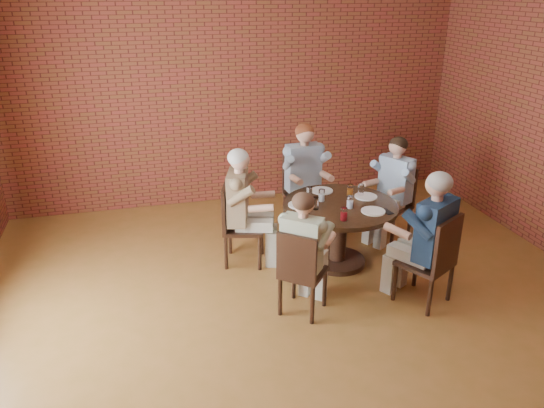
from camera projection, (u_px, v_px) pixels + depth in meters
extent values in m
plane|color=#935F2D|center=(314.00, 331.00, 4.98)|extent=(7.00, 7.00, 0.00)
plane|color=maroon|center=(236.00, 85.00, 7.45)|extent=(7.00, 0.00, 7.00)
cylinder|color=#341C11|center=(337.00, 261.00, 6.19)|extent=(0.64, 0.64, 0.06)
cylinder|color=#341C11|center=(338.00, 236.00, 6.07)|extent=(0.18, 0.18, 0.64)
cylinder|color=#311F11|center=(340.00, 206.00, 5.92)|extent=(1.28, 1.28, 0.05)
cube|color=#341C11|center=(391.00, 207.00, 6.65)|extent=(0.57, 0.57, 0.04)
cube|color=#341C11|center=(401.00, 184.00, 6.67)|extent=(0.23, 0.39, 0.48)
cylinder|color=#341C11|center=(369.00, 223.00, 6.75)|extent=(0.04, 0.04, 0.41)
cylinder|color=#341C11|center=(392.00, 232.00, 6.50)|extent=(0.04, 0.04, 0.41)
cylinder|color=#341C11|center=(386.00, 215.00, 6.98)|extent=(0.04, 0.04, 0.41)
cylinder|color=#341C11|center=(409.00, 224.00, 6.73)|extent=(0.04, 0.04, 0.41)
cube|color=#341C11|center=(304.00, 198.00, 6.95)|extent=(0.49, 0.49, 0.04)
cube|color=#341C11|center=(299.00, 172.00, 7.02)|extent=(0.46, 0.07, 0.52)
cylinder|color=#341C11|center=(295.00, 221.00, 6.80)|extent=(0.04, 0.04, 0.41)
cylinder|color=#341C11|center=(324.00, 217.00, 6.92)|extent=(0.04, 0.04, 0.41)
cylinder|color=#341C11|center=(285.00, 210.00, 7.15)|extent=(0.04, 0.04, 0.41)
cylinder|color=#341C11|center=(312.00, 206.00, 7.27)|extent=(0.04, 0.04, 0.41)
cube|color=#341C11|center=(244.00, 228.00, 6.08)|extent=(0.55, 0.55, 0.04)
cube|color=#341C11|center=(226.00, 206.00, 5.98)|extent=(0.17, 0.43, 0.51)
cylinder|color=#341C11|center=(260.00, 254.00, 5.98)|extent=(0.04, 0.04, 0.41)
cylinder|color=#341C11|center=(262.00, 238.00, 6.34)|extent=(0.04, 0.04, 0.41)
cylinder|color=#341C11|center=(226.00, 253.00, 6.00)|extent=(0.04, 0.04, 0.41)
cylinder|color=#341C11|center=(230.00, 238.00, 6.35)|extent=(0.04, 0.04, 0.41)
cube|color=#341C11|center=(303.00, 272.00, 5.14)|extent=(0.56, 0.56, 0.04)
cube|color=#341C11|center=(296.00, 258.00, 4.90)|extent=(0.33, 0.29, 0.45)
cylinder|color=#341C11|center=(325.00, 288.00, 5.31)|extent=(0.04, 0.04, 0.41)
cylinder|color=#341C11|center=(294.00, 281.00, 5.44)|extent=(0.04, 0.04, 0.41)
cylinder|color=#341C11|center=(312.00, 305.00, 5.02)|extent=(0.04, 0.04, 0.41)
cylinder|color=#341C11|center=(280.00, 297.00, 5.16)|extent=(0.04, 0.04, 0.41)
cube|color=#341C11|center=(425.00, 263.00, 5.32)|extent=(0.63, 0.63, 0.04)
cube|color=#341C11|center=(448.00, 245.00, 5.07)|extent=(0.42, 0.26, 0.53)
cylinder|color=#341C11|center=(415.00, 269.00, 5.66)|extent=(0.04, 0.04, 0.41)
cylinder|color=#341C11|center=(395.00, 282.00, 5.40)|extent=(0.04, 0.04, 0.41)
cylinder|color=#341C11|center=(450.00, 283.00, 5.40)|extent=(0.04, 0.04, 0.41)
cylinder|color=#341C11|center=(430.00, 298.00, 5.14)|extent=(0.04, 0.04, 0.41)
cylinder|color=white|center=(366.00, 196.00, 6.10)|extent=(0.26, 0.26, 0.01)
cylinder|color=white|center=(322.00, 191.00, 6.27)|extent=(0.26, 0.26, 0.01)
cylinder|color=white|center=(300.00, 205.00, 5.87)|extent=(0.26, 0.26, 0.01)
cylinder|color=white|center=(373.00, 211.00, 5.71)|extent=(0.26, 0.26, 0.01)
cylinder|color=white|center=(361.00, 190.00, 6.11)|extent=(0.07, 0.07, 0.14)
cylinder|color=white|center=(350.00, 190.00, 6.11)|extent=(0.07, 0.07, 0.14)
cylinder|color=white|center=(309.00, 193.00, 6.04)|extent=(0.07, 0.07, 0.14)
cylinder|color=white|center=(322.00, 195.00, 5.96)|extent=(0.07, 0.07, 0.14)
cylinder|color=white|center=(315.00, 203.00, 5.75)|extent=(0.07, 0.07, 0.14)
cylinder|color=white|center=(344.00, 214.00, 5.48)|extent=(0.07, 0.07, 0.14)
cylinder|color=white|center=(350.00, 202.00, 5.78)|extent=(0.07, 0.07, 0.14)
cube|color=black|center=(387.00, 212.00, 5.70)|extent=(0.09, 0.16, 0.01)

